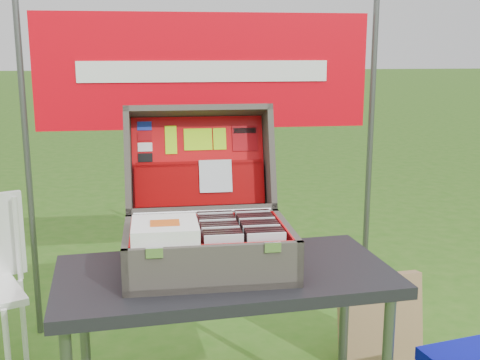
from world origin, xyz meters
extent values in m
cube|color=black|center=(-0.03, 0.04, 0.67)|extent=(1.14, 0.63, 0.04)
cylinder|color=#59595B|center=(-0.52, 0.25, 0.32)|extent=(0.04, 0.04, 0.65)
cylinder|color=#59595B|center=(0.46, 0.25, 0.32)|extent=(0.04, 0.04, 0.65)
cube|color=#585047|center=(-0.09, 0.05, 0.70)|extent=(0.55, 0.39, 0.02)
cube|color=#585047|center=(-0.09, -0.14, 0.76)|extent=(0.55, 0.02, 0.15)
cube|color=#585047|center=(-0.09, 0.23, 0.76)|extent=(0.55, 0.02, 0.15)
cube|color=#585047|center=(-0.35, 0.05, 0.76)|extent=(0.02, 0.39, 0.15)
cube|color=#585047|center=(0.18, 0.05, 0.76)|extent=(0.02, 0.39, 0.15)
cube|color=red|center=(-0.09, 0.05, 0.71)|extent=(0.50, 0.35, 0.01)
cube|color=silver|center=(-0.26, -0.15, 0.82)|extent=(0.05, 0.01, 0.03)
cube|color=silver|center=(0.09, -0.15, 0.82)|extent=(0.05, 0.01, 0.03)
cylinder|color=silver|center=(-0.09, 0.24, 0.83)|extent=(0.49, 0.02, 0.02)
cube|color=#585047|center=(-0.09, 0.43, 0.98)|extent=(0.55, 0.13, 0.38)
cube|color=#585047|center=(-0.09, 0.42, 1.18)|extent=(0.55, 0.15, 0.06)
cube|color=#585047|center=(-0.09, 0.32, 0.82)|extent=(0.55, 0.15, 0.06)
cube|color=#585047|center=(-0.35, 0.37, 1.00)|extent=(0.02, 0.25, 0.42)
cube|color=#585047|center=(0.18, 0.37, 1.00)|extent=(0.02, 0.25, 0.42)
cube|color=red|center=(-0.09, 0.41, 0.99)|extent=(0.50, 0.10, 0.33)
cube|color=red|center=(-0.09, -0.12, 0.77)|extent=(0.50, 0.01, 0.12)
cube|color=red|center=(-0.09, 0.22, 0.77)|extent=(0.50, 0.01, 0.12)
cube|color=red|center=(-0.33, 0.05, 0.77)|extent=(0.01, 0.35, 0.12)
cube|color=red|center=(0.16, 0.05, 0.77)|extent=(0.01, 0.35, 0.12)
cube|color=#7B0000|center=(-0.09, 0.37, 0.91)|extent=(0.48, 0.07, 0.16)
cube|color=#7B0000|center=(-0.09, 0.39, 0.98)|extent=(0.47, 0.02, 0.02)
cube|color=silver|center=(-0.03, 0.36, 0.94)|extent=(0.12, 0.04, 0.12)
cube|color=#1933B2|center=(-0.29, 0.45, 1.12)|extent=(0.05, 0.01, 0.03)
cube|color=#A0050C|center=(-0.29, 0.44, 1.08)|extent=(0.05, 0.01, 0.03)
cube|color=white|center=(-0.29, 0.43, 1.05)|extent=(0.05, 0.01, 0.03)
cube|color=black|center=(-0.29, 0.41, 1.01)|extent=(0.05, 0.01, 0.03)
cube|color=#A1E60C|center=(-0.19, 0.43, 1.07)|extent=(0.04, 0.03, 0.10)
cube|color=#A1E60C|center=(-0.09, 0.43, 1.07)|extent=(0.11, 0.03, 0.08)
cube|color=#A1E60C|center=(0.00, 0.43, 1.07)|extent=(0.05, 0.03, 0.08)
cube|color=#A0050C|center=(0.09, 0.43, 1.07)|extent=(0.10, 0.03, 0.09)
cube|color=black|center=(0.09, 0.44, 1.10)|extent=(0.09, 0.01, 0.02)
cube|color=silver|center=(-0.05, -0.10, 0.79)|extent=(0.12, 0.01, 0.14)
cube|color=black|center=(-0.05, -0.08, 0.79)|extent=(0.12, 0.01, 0.14)
cube|color=black|center=(-0.05, -0.06, 0.79)|extent=(0.12, 0.01, 0.14)
cube|color=black|center=(-0.05, -0.04, 0.79)|extent=(0.12, 0.01, 0.14)
cube|color=silver|center=(-0.05, -0.02, 0.79)|extent=(0.12, 0.01, 0.14)
cube|color=black|center=(-0.05, 0.01, 0.79)|extent=(0.12, 0.01, 0.14)
cube|color=black|center=(-0.05, 0.03, 0.79)|extent=(0.12, 0.01, 0.14)
cube|color=black|center=(-0.05, 0.05, 0.79)|extent=(0.12, 0.01, 0.14)
cube|color=silver|center=(-0.05, 0.07, 0.79)|extent=(0.12, 0.01, 0.14)
cube|color=black|center=(-0.05, 0.09, 0.79)|extent=(0.12, 0.01, 0.14)
cube|color=black|center=(-0.05, 0.11, 0.79)|extent=(0.12, 0.01, 0.14)
cube|color=black|center=(-0.05, 0.13, 0.79)|extent=(0.12, 0.01, 0.14)
cube|color=silver|center=(-0.05, 0.16, 0.79)|extent=(0.12, 0.01, 0.14)
cube|color=black|center=(-0.05, 0.18, 0.79)|extent=(0.12, 0.01, 0.14)
cube|color=silver|center=(0.08, -0.10, 0.79)|extent=(0.12, 0.01, 0.14)
cube|color=black|center=(0.08, -0.08, 0.79)|extent=(0.12, 0.01, 0.14)
cube|color=black|center=(0.08, -0.06, 0.79)|extent=(0.12, 0.01, 0.14)
cube|color=black|center=(0.08, -0.04, 0.79)|extent=(0.12, 0.01, 0.14)
cube|color=silver|center=(0.08, -0.02, 0.79)|extent=(0.12, 0.01, 0.14)
cube|color=black|center=(0.08, 0.01, 0.79)|extent=(0.12, 0.01, 0.14)
cube|color=black|center=(0.08, 0.03, 0.79)|extent=(0.12, 0.01, 0.14)
cube|color=black|center=(0.08, 0.05, 0.79)|extent=(0.12, 0.01, 0.14)
cube|color=silver|center=(0.08, 0.07, 0.79)|extent=(0.12, 0.01, 0.14)
cube|color=black|center=(0.08, 0.09, 0.79)|extent=(0.12, 0.01, 0.14)
cube|color=black|center=(0.08, 0.11, 0.79)|extent=(0.12, 0.01, 0.14)
cube|color=black|center=(0.08, 0.13, 0.79)|extent=(0.12, 0.01, 0.14)
cube|color=silver|center=(0.08, 0.16, 0.79)|extent=(0.12, 0.01, 0.14)
cube|color=black|center=(0.08, 0.18, 0.79)|extent=(0.12, 0.01, 0.14)
cube|color=white|center=(-0.23, -0.03, 0.84)|extent=(0.20, 0.20, 0.00)
cube|color=white|center=(-0.23, -0.03, 0.84)|extent=(0.20, 0.20, 0.00)
cube|color=white|center=(-0.23, -0.03, 0.85)|extent=(0.20, 0.20, 0.00)
cube|color=white|center=(-0.23, -0.03, 0.85)|extent=(0.20, 0.20, 0.00)
cube|color=white|center=(-0.23, -0.03, 0.86)|extent=(0.20, 0.20, 0.00)
cube|color=white|center=(-0.23, -0.03, 0.86)|extent=(0.20, 0.20, 0.00)
cube|color=white|center=(-0.23, -0.03, 0.87)|extent=(0.20, 0.20, 0.00)
cube|color=white|center=(-0.23, -0.03, 0.87)|extent=(0.20, 0.20, 0.00)
cube|color=white|center=(-0.23, -0.03, 0.88)|extent=(0.20, 0.20, 0.00)
cube|color=#D85919|center=(-0.23, -0.04, 0.88)|extent=(0.09, 0.07, 0.00)
cylinder|color=silver|center=(-0.86, 0.48, 0.20)|extent=(0.02, 0.02, 0.40)
cylinder|color=silver|center=(-0.86, 0.78, 0.20)|extent=(0.02, 0.02, 0.40)
cylinder|color=silver|center=(-0.86, 0.80, 0.59)|extent=(0.02, 0.02, 0.38)
cube|color=#9C7652|center=(0.74, 0.58, 0.21)|extent=(0.40, 0.16, 0.42)
cylinder|color=#59595B|center=(-0.85, 1.10, 0.85)|extent=(0.03, 0.03, 1.70)
cylinder|color=#59595B|center=(0.85, 1.10, 0.85)|extent=(0.03, 0.03, 1.70)
cube|color=red|center=(0.00, 1.09, 1.30)|extent=(1.60, 0.02, 0.55)
cube|color=white|center=(0.00, 1.08, 1.30)|extent=(1.20, 0.00, 0.10)
camera|label=1|loc=(-0.26, -1.83, 1.40)|focal=45.00mm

